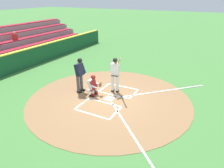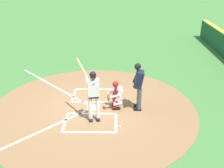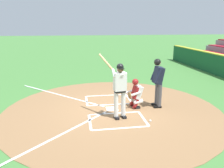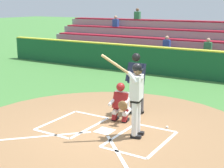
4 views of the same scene
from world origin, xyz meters
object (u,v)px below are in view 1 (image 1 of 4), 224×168
at_px(plate_umpire, 80,73).
at_px(catcher, 93,85).
at_px(batter, 115,73).
at_px(baseball, 104,85).

bearing_deg(plate_umpire, catcher, 86.81).
xyz_separation_m(batter, catcher, (0.87, -0.79, -0.51)).
relative_size(plate_umpire, baseball, 25.20).
distance_m(catcher, plate_umpire, 0.97).
xyz_separation_m(batter, plate_umpire, (0.83, -1.63, -0.02)).
bearing_deg(baseball, catcher, 6.55).
height_order(catcher, baseball, catcher).
bearing_deg(batter, catcher, -42.21).
distance_m(batter, baseball, 1.50).
bearing_deg(catcher, plate_umpire, -93.19).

